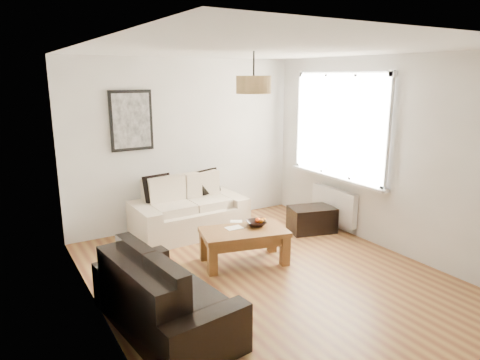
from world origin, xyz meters
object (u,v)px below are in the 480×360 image
loveseat_cream (189,207)px  sofa_leather (165,292)px  coffee_table (244,246)px  ottoman (312,219)px

loveseat_cream → sofa_leather: 2.51m
sofa_leather → coffee_table: sofa_leather is taller
coffee_table → ottoman: size_ratio=1.59×
coffee_table → ottoman: 1.54m
sofa_leather → ottoman: 3.15m
sofa_leather → coffee_table: 1.64m
loveseat_cream → coffee_table: bearing=-84.7°
sofa_leather → coffee_table: bearing=-65.7°
loveseat_cream → ottoman: loveseat_cream is taller
loveseat_cream → sofa_leather: bearing=-121.0°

